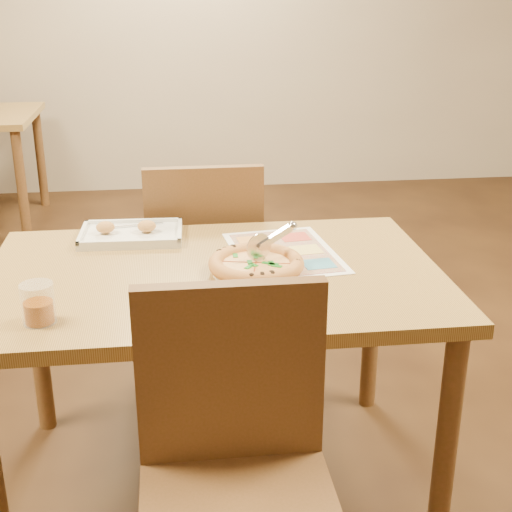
{
  "coord_description": "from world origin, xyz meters",
  "views": [
    {
      "loc": [
        -0.11,
        -1.89,
        1.5
      ],
      "look_at": [
        0.12,
        -0.02,
        0.77
      ],
      "focal_mm": 50.0,
      "sensor_mm": 36.0,
      "label": 1
    }
  ],
  "objects": [
    {
      "name": "menu",
      "position": [
        0.22,
        0.12,
        0.72
      ],
      "size": [
        0.35,
        0.46,
        0.0
      ],
      "primitive_type": "cube",
      "rotation": [
        0.0,
        0.0,
        0.12
      ],
      "color": "white",
      "rests_on": "dining_table"
    },
    {
      "name": "plate",
      "position": [
        0.12,
        -0.02,
        0.73
      ],
      "size": [
        0.26,
        0.26,
        0.01
      ],
      "primitive_type": "cylinder",
      "rotation": [
        0.0,
        0.0,
        0.05
      ],
      "color": "white",
      "rests_on": "dining_table"
    },
    {
      "name": "pizza",
      "position": [
        0.12,
        -0.03,
        0.75
      ],
      "size": [
        0.27,
        0.27,
        0.04
      ],
      "rotation": [
        0.0,
        0.0,
        -0.21
      ],
      "color": "#CD8446",
      "rests_on": "plate"
    },
    {
      "name": "chair_near",
      "position": [
        0.0,
        -0.6,
        0.57
      ],
      "size": [
        0.42,
        0.42,
        0.47
      ],
      "color": "brown",
      "rests_on": "ground"
    },
    {
      "name": "dining_table",
      "position": [
        0.0,
        0.0,
        0.63
      ],
      "size": [
        1.3,
        0.85,
        0.72
      ],
      "color": "olive",
      "rests_on": "ground"
    },
    {
      "name": "chair_far",
      "position": [
        -0.0,
        0.6,
        0.57
      ],
      "size": [
        0.42,
        0.42,
        0.47
      ],
      "rotation": [
        0.0,
        0.0,
        3.14
      ],
      "color": "brown",
      "rests_on": "ground"
    },
    {
      "name": "room",
      "position": [
        0.0,
        0.0,
        1.35
      ],
      "size": [
        7.0,
        7.0,
        7.0
      ],
      "color": "#35200E",
      "rests_on": "ground"
    },
    {
      "name": "pizza_cutter",
      "position": [
        0.16,
        0.01,
        0.81
      ],
      "size": [
        0.15,
        0.08,
        0.09
      ],
      "rotation": [
        0.0,
        0.0,
        0.44
      ],
      "color": "silver",
      "rests_on": "pizza"
    },
    {
      "name": "glass_tumbler",
      "position": [
        -0.44,
        -0.28,
        0.76
      ],
      "size": [
        0.08,
        0.08,
        0.1
      ],
      "rotation": [
        0.0,
        0.0,
        0.18
      ],
      "color": "#7E3B09",
      "rests_on": "dining_table"
    },
    {
      "name": "appetizer_tray",
      "position": [
        -0.25,
        0.31,
        0.73
      ],
      "size": [
        0.33,
        0.23,
        0.06
      ],
      "rotation": [
        0.0,
        0.0,
        -0.04
      ],
      "color": "silver",
      "rests_on": "dining_table"
    }
  ]
}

